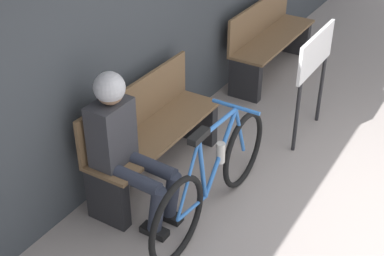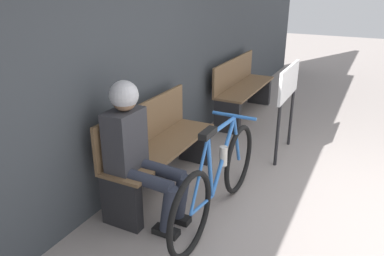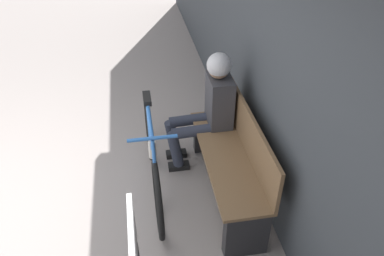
{
  "view_description": "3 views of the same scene",
  "coord_description": "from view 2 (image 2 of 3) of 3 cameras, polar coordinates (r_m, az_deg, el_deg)",
  "views": [
    {
      "loc": [
        -3.17,
        -0.14,
        2.86
      ],
      "look_at": [
        -0.11,
        1.74,
        0.6
      ],
      "focal_mm": 50.0,
      "sensor_mm": 36.0,
      "label": 1
    },
    {
      "loc": [
        -2.89,
        0.36,
        1.94
      ],
      "look_at": [
        -0.1,
        1.78,
        0.69
      ],
      "focal_mm": 35.0,
      "sensor_mm": 36.0,
      "label": 2
    },
    {
      "loc": [
        2.36,
        1.33,
        2.64
      ],
      "look_at": [
        -0.35,
        1.8,
        0.64
      ],
      "focal_mm": 35.0,
      "sensor_mm": 36.0,
      "label": 3
    }
  ],
  "objects": [
    {
      "name": "bicycle",
      "position": [
        3.19,
        3.99,
        -7.85
      ],
      "size": [
        1.69,
        0.4,
        0.9
      ],
      "color": "black",
      "rests_on": "ground_plane"
    },
    {
      "name": "storefront_wall",
      "position": [
        3.58,
        -9.22,
        16.99
      ],
      "size": [
        12.0,
        0.56,
        3.2
      ],
      "color": "#3D4247",
      "rests_on": "ground_plane"
    },
    {
      "name": "signboard",
      "position": [
        4.33,
        14.44,
        5.63
      ],
      "size": [
        0.79,
        0.04,
        1.06
      ],
      "color": "#232326",
      "rests_on": "ground_plane"
    },
    {
      "name": "person_seated",
      "position": [
        3.05,
        -8.51,
        -2.46
      ],
      "size": [
        0.34,
        0.65,
        1.22
      ],
      "color": "#2D3342",
      "rests_on": "ground_plane"
    },
    {
      "name": "park_bench_near",
      "position": [
        3.63,
        -5.09,
        -3.48
      ],
      "size": [
        1.46,
        0.42,
        0.87
      ],
      "color": "brown",
      "rests_on": "ground_plane"
    },
    {
      "name": "park_bench_far",
      "position": [
        5.66,
        7.68,
        5.76
      ],
      "size": [
        1.53,
        0.42,
        0.87
      ],
      "color": "brown",
      "rests_on": "ground_plane"
    }
  ]
}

